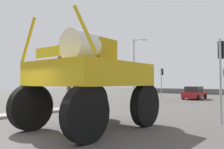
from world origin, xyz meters
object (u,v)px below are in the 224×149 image
at_px(traffic_signal_near_left, 69,73).
at_px(traffic_signal_far_right, 224,77).
at_px(traffic_signal_far_left, 162,76).
at_px(oversize_sprayer, 91,78).
at_px(streetlight_far_left, 135,65).
at_px(traffic_signal_near_right, 221,62).
at_px(sedan_ahead, 194,93).
at_px(bare_tree_left, 69,62).

xyz_separation_m(traffic_signal_near_left, traffic_signal_far_right, (7.84, 15.77, -0.05)).
bearing_deg(traffic_signal_far_right, traffic_signal_far_left, -179.96).
bearing_deg(oversize_sprayer, streetlight_far_left, 27.50).
relative_size(oversize_sprayer, traffic_signal_far_right, 1.56).
xyz_separation_m(traffic_signal_far_right, streetlight_far_left, (-9.77, -3.08, 1.59)).
xyz_separation_m(traffic_signal_near_left, traffic_signal_near_right, (11.02, -0.01, 0.28)).
bearing_deg(streetlight_far_left, sedan_ahead, 23.45).
bearing_deg(traffic_signal_near_right, bare_tree_left, 165.06).
distance_m(traffic_signal_far_left, traffic_signal_far_right, 7.56).
height_order(traffic_signal_near_left, traffic_signal_far_left, traffic_signal_far_left).
height_order(oversize_sprayer, traffic_signal_far_right, oversize_sprayer).
bearing_deg(traffic_signal_near_left, bare_tree_left, 138.18).
height_order(sedan_ahead, traffic_signal_far_right, traffic_signal_far_right).
relative_size(oversize_sprayer, traffic_signal_near_left, 1.53).
distance_m(traffic_signal_near_left, bare_tree_left, 6.45).
xyz_separation_m(traffic_signal_far_left, streetlight_far_left, (-2.21, -3.07, 1.36)).
relative_size(sedan_ahead, traffic_signal_far_left, 1.05).
bearing_deg(streetlight_far_left, traffic_signal_near_right, -44.43).
xyz_separation_m(sedan_ahead, traffic_signal_far_left, (-4.29, 0.25, 2.14)).
bearing_deg(sedan_ahead, bare_tree_left, 140.90).
height_order(oversize_sprayer, bare_tree_left, bare_tree_left).
xyz_separation_m(oversize_sprayer, sedan_ahead, (-2.39, 20.38, -1.42)).
distance_m(traffic_signal_near_left, traffic_signal_far_left, 15.77).
bearing_deg(traffic_signal_near_left, streetlight_far_left, 98.64).
bearing_deg(oversize_sprayer, traffic_signal_far_left, 18.57).
relative_size(traffic_signal_far_right, bare_tree_left, 0.67).
bearing_deg(streetlight_far_left, traffic_signal_near_left, -81.36).
bearing_deg(streetlight_far_left, bare_tree_left, -107.88).
xyz_separation_m(sedan_ahead, traffic_signal_far_right, (3.27, 0.26, 1.91)).
bearing_deg(traffic_signal_near_left, traffic_signal_far_right, 63.56).
relative_size(sedan_ahead, traffic_signal_near_right, 1.01).
height_order(oversize_sprayer, traffic_signal_near_right, oversize_sprayer).
bearing_deg(traffic_signal_near_right, oversize_sprayer, -129.94).
distance_m(oversize_sprayer, sedan_ahead, 20.56).
xyz_separation_m(oversize_sprayer, traffic_signal_far_left, (-6.67, 20.63, 0.72)).
xyz_separation_m(sedan_ahead, traffic_signal_near_right, (6.45, -15.52, 2.24)).
height_order(traffic_signal_near_left, streetlight_far_left, streetlight_far_left).
bearing_deg(bare_tree_left, traffic_signal_far_left, 66.82).
relative_size(traffic_signal_near_left, traffic_signal_far_right, 1.02).
relative_size(traffic_signal_near_right, traffic_signal_far_left, 1.04).
height_order(traffic_signal_near_right, bare_tree_left, bare_tree_left).
bearing_deg(bare_tree_left, traffic_signal_far_right, 42.79).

